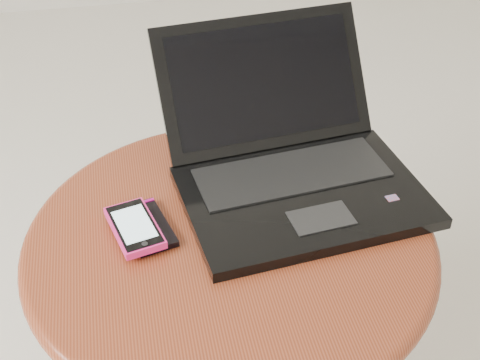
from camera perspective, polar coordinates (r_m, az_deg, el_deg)
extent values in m
cylinder|color=#57311C|center=(1.11, -0.74, -13.55)|extent=(0.09, 0.09, 0.41)
cylinder|color=maroon|center=(0.96, -0.85, -5.19)|extent=(0.56, 0.56, 0.03)
torus|color=maroon|center=(0.96, -0.85, -5.19)|extent=(0.59, 0.59, 0.03)
cube|color=black|center=(1.00, 5.45, -1.42)|extent=(0.38, 0.28, 0.02)
cube|color=black|center=(1.03, 4.45, 0.64)|extent=(0.30, 0.14, 0.00)
cube|color=black|center=(0.95, 6.95, -3.24)|extent=(0.09, 0.06, 0.00)
cube|color=red|center=(1.00, 12.88, -1.51)|extent=(0.02, 0.02, 0.00)
cube|color=black|center=(1.09, 2.07, 8.38)|extent=(0.35, 0.16, 0.18)
cube|color=black|center=(1.08, 2.14, 8.41)|extent=(0.31, 0.14, 0.15)
cube|color=black|center=(0.96, -7.93, -3.96)|extent=(0.08, 0.12, 0.01)
cube|color=#C41080|center=(0.99, -8.89, -2.05)|extent=(0.06, 0.02, 0.00)
cube|color=#FF2684|center=(0.94, -8.99, -4.04)|extent=(0.08, 0.12, 0.01)
cube|color=black|center=(0.94, -9.03, -3.76)|extent=(0.08, 0.11, 0.00)
cube|color=silver|center=(0.94, -9.03, -3.72)|extent=(0.06, 0.08, 0.00)
cylinder|color=black|center=(0.91, -8.15, -5.41)|extent=(0.01, 0.01, 0.00)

